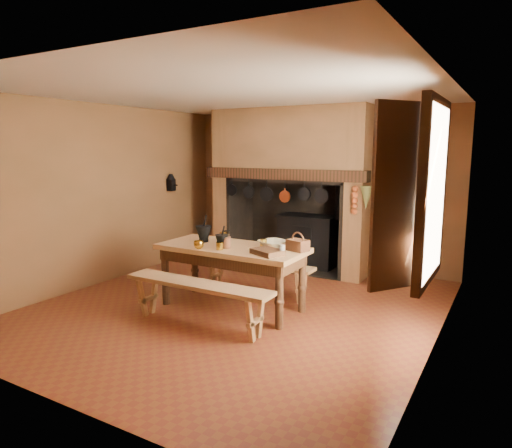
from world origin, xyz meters
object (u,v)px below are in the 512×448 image
at_px(iron_range, 308,240).
at_px(wicker_basket, 298,245).
at_px(work_table, 232,256).
at_px(coffee_grinder, 223,238).
at_px(mixing_bowl, 273,244).
at_px(bench_front, 198,294).

bearing_deg(iron_range, wicker_basket, -69.65).
distance_m(work_table, coffee_grinder, 0.27).
distance_m(coffee_grinder, mixing_bowl, 0.68).
xyz_separation_m(iron_range, mixing_bowl, (0.49, -2.30, 0.41)).
bearing_deg(mixing_bowl, coffee_grinder, -165.05).
relative_size(iron_range, work_table, 0.82).
bearing_deg(iron_range, mixing_bowl, -77.90).
bearing_deg(bench_front, iron_range, 89.98).
distance_m(work_table, mixing_bowl, 0.57).
bearing_deg(coffee_grinder, work_table, -21.97).
relative_size(bench_front, coffee_grinder, 9.50).
height_order(work_table, mixing_bowl, mixing_bowl).
bearing_deg(coffee_grinder, wicker_basket, 0.08).
xyz_separation_m(bench_front, mixing_bowl, (0.49, 0.97, 0.48)).
height_order(work_table, bench_front, work_table).
relative_size(coffee_grinder, mixing_bowl, 0.58).
xyz_separation_m(iron_range, work_table, (-0.00, -2.51, 0.23)).
bearing_deg(mixing_bowl, wicker_basket, -6.68).
height_order(mixing_bowl, wicker_basket, wicker_basket).
height_order(work_table, wicker_basket, wicker_basket).
xyz_separation_m(work_table, wicker_basket, (0.87, 0.17, 0.21)).
relative_size(work_table, mixing_bowl, 5.52).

